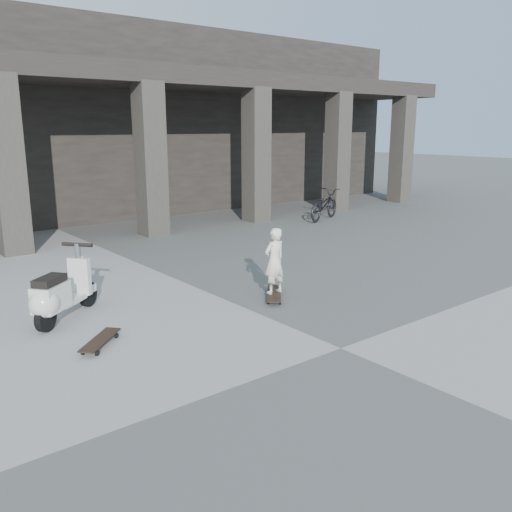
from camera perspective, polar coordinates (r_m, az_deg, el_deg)
ground at (r=7.38m, az=8.92°, el=-9.58°), size 90.00×90.00×0.00m
colonnade at (r=18.99m, az=-23.77°, el=12.88°), size 28.00×8.82×6.00m
longboard at (r=9.30m, az=1.93°, el=-4.00°), size 0.80×0.88×0.10m
skateboard_spare at (r=7.62m, az=-16.09°, el=-8.55°), size 0.79×0.74×0.10m
child at (r=9.14m, az=1.96°, el=-0.51°), size 0.42×0.29×1.13m
scooter at (r=8.52m, az=-20.26°, el=-3.97°), size 1.32×1.10×1.11m
bicycle at (r=17.15m, az=7.17°, el=5.37°), size 1.92×1.22×0.95m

